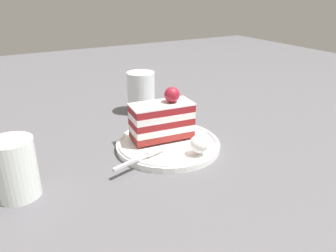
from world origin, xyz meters
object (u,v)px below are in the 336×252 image
Objects in this scene: cake_slice at (162,119)px; whipped_cream_dollop at (199,144)px; dessert_plate at (168,144)px; fork at (142,157)px; drink_glass_near at (141,95)px; drink_glass_far at (16,172)px.

cake_slice is 3.77× the size of whipped_cream_dollop.
dessert_plate is 0.09m from fork.
drink_glass_near is 1.09× the size of drink_glass_far.
whipped_cream_dollop is at bearing 172.13° from drink_glass_far.
dessert_plate is 1.80× the size of fork.
drink_glass_near is 0.40m from drink_glass_far.
fork is at bearing 29.48° from dessert_plate.
fork is 1.21× the size of drink_glass_far.
cake_slice is 0.28m from drink_glass_far.
drink_glass_near reaches higher than dessert_plate.
whipped_cream_dollop is at bearing 164.21° from fork.
dessert_plate is 1.61× the size of cake_slice.
fork is at bearing 176.28° from drink_glass_far.
fork is (0.10, -0.03, -0.01)m from whipped_cream_dollop.
drink_glass_far reaches higher than whipped_cream_dollop.
drink_glass_far is at bearing 10.37° from cake_slice.
drink_glass_near is (-0.12, -0.25, 0.03)m from fork.
cake_slice is (0.00, -0.02, 0.05)m from dessert_plate.
dessert_plate is 0.05m from cake_slice.
drink_glass_far is (0.30, -0.04, 0.01)m from whipped_cream_dollop.
cake_slice reaches higher than drink_glass_far.
dessert_plate is at bearing 95.41° from cake_slice.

